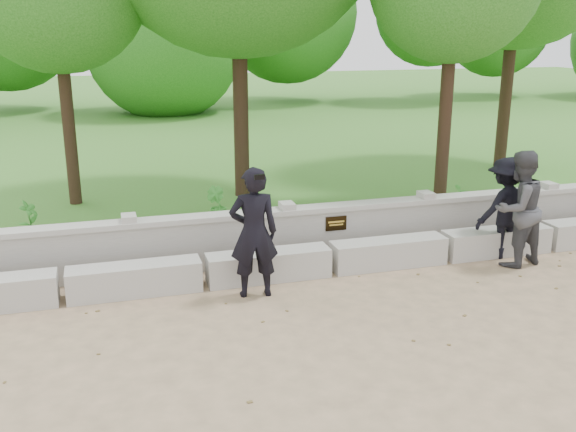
{
  "coord_description": "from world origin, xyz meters",
  "views": [
    {
      "loc": [
        -3.33,
        -7.0,
        3.69
      ],
      "look_at": [
        -0.81,
        1.52,
        1.1
      ],
      "focal_mm": 40.0,
      "sensor_mm": 36.0,
      "label": 1
    }
  ],
  "objects": [
    {
      "name": "man_main",
      "position": [
        -1.35,
        1.37,
        0.95
      ],
      "size": [
        0.73,
        0.66,
        1.89
      ],
      "color": "black",
      "rests_on": "ground"
    },
    {
      "name": "visitor_left",
      "position": [
        3.0,
        1.4,
        0.94
      ],
      "size": [
        1.04,
        0.89,
        1.88
      ],
      "color": "#3E3F43",
      "rests_on": "ground"
    },
    {
      "name": "shrub_b",
      "position": [
        -1.37,
        4.23,
        0.59
      ],
      "size": [
        0.48,
        0.49,
        0.69
      ],
      "primitive_type": "imported",
      "rotation": [
        0.0,
        0.0,
        2.31
      ],
      "color": "green",
      "rests_on": "lawn"
    },
    {
      "name": "shrub_a",
      "position": [
        -4.58,
        4.23,
        0.59
      ],
      "size": [
        0.41,
        0.43,
        0.68
      ],
      "primitive_type": "imported",
      "rotation": [
        0.0,
        0.0,
        0.95
      ],
      "color": "green",
      "rests_on": "lawn"
    },
    {
      "name": "ground",
      "position": [
        0.0,
        0.0,
        0.0
      ],
      "size": [
        80.0,
        80.0,
        0.0
      ],
      "primitive_type": "plane",
      "color": "tan",
      "rests_on": "ground"
    },
    {
      "name": "concrete_bench",
      "position": [
        0.0,
        1.9,
        0.22
      ],
      "size": [
        11.9,
        0.45,
        0.45
      ],
      "color": "#B6B4AC",
      "rests_on": "ground"
    },
    {
      "name": "lawn",
      "position": [
        0.0,
        14.0,
        0.12
      ],
      "size": [
        40.0,
        22.0,
        0.25
      ],
      "primitive_type": "cube",
      "color": "#46732A",
      "rests_on": "ground"
    },
    {
      "name": "shrub_c",
      "position": [
        3.26,
        3.3,
        0.55
      ],
      "size": [
        0.72,
        0.72,
        0.61
      ],
      "primitive_type": "imported",
      "rotation": [
        0.0,
        0.0,
        3.97
      ],
      "color": "green",
      "rests_on": "lawn"
    },
    {
      "name": "visitor_mid",
      "position": [
        3.03,
        1.8,
        0.85
      ],
      "size": [
        1.19,
        0.81,
        1.7
      ],
      "color": "black",
      "rests_on": "ground"
    },
    {
      "name": "parapet_wall",
      "position": [
        0.0,
        2.6,
        0.46
      ],
      "size": [
        12.5,
        0.35,
        0.9
      ],
      "color": "#ABA9A2",
      "rests_on": "ground"
    }
  ]
}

